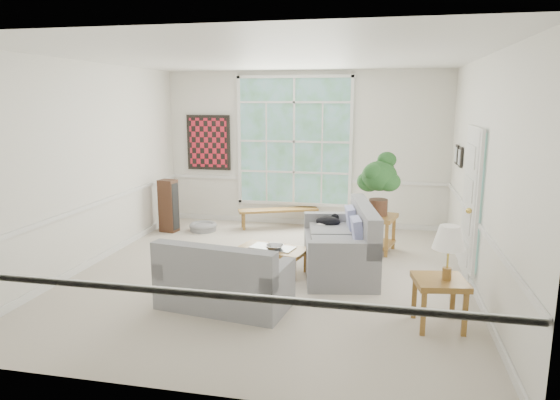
% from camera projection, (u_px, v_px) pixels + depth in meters
% --- Properties ---
extents(floor, '(5.50, 6.00, 0.01)m').
position_uv_depth(floor, '(270.00, 275.00, 7.13)').
color(floor, '#BCB1A1').
rests_on(floor, ground).
extents(ceiling, '(5.50, 6.00, 0.02)m').
position_uv_depth(ceiling, '(269.00, 57.00, 6.53)').
color(ceiling, white).
rests_on(ceiling, ground).
extents(wall_back, '(5.50, 0.02, 3.00)m').
position_uv_depth(wall_back, '(304.00, 149.00, 9.71)').
color(wall_back, white).
rests_on(wall_back, ground).
extents(wall_front, '(5.50, 0.02, 3.00)m').
position_uv_depth(wall_front, '(185.00, 222.00, 3.95)').
color(wall_front, white).
rests_on(wall_front, ground).
extents(wall_left, '(0.02, 6.00, 3.00)m').
position_uv_depth(wall_left, '(89.00, 165.00, 7.38)').
color(wall_left, white).
rests_on(wall_left, ground).
extents(wall_right, '(0.02, 6.00, 3.00)m').
position_uv_depth(wall_right, '(482.00, 177.00, 6.28)').
color(wall_right, white).
rests_on(wall_right, ground).
extents(window_back, '(2.30, 0.08, 2.40)m').
position_uv_depth(window_back, '(294.00, 142.00, 9.68)').
color(window_back, white).
rests_on(window_back, wall_back).
extents(entry_door, '(0.08, 0.90, 2.10)m').
position_uv_depth(entry_door, '(469.00, 202.00, 6.95)').
color(entry_door, white).
rests_on(entry_door, floor).
extents(door_sidelight, '(0.08, 0.26, 1.90)m').
position_uv_depth(door_sidelight, '(477.00, 204.00, 6.32)').
color(door_sidelight, white).
rests_on(door_sidelight, wall_right).
extents(wall_art, '(0.90, 0.06, 1.10)m').
position_uv_depth(wall_art, '(208.00, 143.00, 10.03)').
color(wall_art, maroon).
rests_on(wall_art, wall_back).
extents(wall_frame_near, '(0.04, 0.26, 0.32)m').
position_uv_depth(wall_frame_near, '(460.00, 157.00, 7.95)').
color(wall_frame_near, black).
rests_on(wall_frame_near, wall_right).
extents(wall_frame_far, '(0.04, 0.26, 0.32)m').
position_uv_depth(wall_frame_far, '(456.00, 154.00, 8.34)').
color(wall_frame_far, black).
rests_on(wall_frame_far, wall_right).
extents(loveseat_right, '(1.25, 1.95, 0.98)m').
position_uv_depth(loveseat_right, '(338.00, 238.00, 7.18)').
color(loveseat_right, gray).
rests_on(loveseat_right, floor).
extents(loveseat_front, '(1.62, 1.00, 0.83)m').
position_uv_depth(loveseat_front, '(225.00, 273.00, 5.97)').
color(loveseat_front, gray).
rests_on(loveseat_front, floor).
extents(coffee_table, '(1.07, 0.74, 0.36)m').
position_uv_depth(coffee_table, '(273.00, 260.00, 7.19)').
color(coffee_table, olive).
rests_on(coffee_table, floor).
extents(pewter_bowl, '(0.32, 0.32, 0.08)m').
position_uv_depth(pewter_bowl, '(274.00, 247.00, 7.07)').
color(pewter_bowl, gray).
rests_on(pewter_bowl, coffee_table).
extents(window_bench, '(1.54, 0.87, 0.36)m').
position_uv_depth(window_bench, '(278.00, 218.00, 9.72)').
color(window_bench, olive).
rests_on(window_bench, floor).
extents(end_table, '(0.74, 0.74, 0.61)m').
position_uv_depth(end_table, '(375.00, 233.00, 8.17)').
color(end_table, olive).
rests_on(end_table, floor).
extents(houseplant, '(0.62, 0.62, 1.04)m').
position_uv_depth(houseplant, '(379.00, 183.00, 8.01)').
color(houseplant, '#215021').
rests_on(houseplant, end_table).
extents(side_table, '(0.62, 0.62, 0.55)m').
position_uv_depth(side_table, '(439.00, 303.00, 5.44)').
color(side_table, olive).
rests_on(side_table, floor).
extents(table_lamp, '(0.40, 0.40, 0.60)m').
position_uv_depth(table_lamp, '(448.00, 253.00, 5.31)').
color(table_lamp, white).
rests_on(table_lamp, side_table).
extents(pet_bed, '(0.51, 0.51, 0.15)m').
position_uv_depth(pet_bed, '(203.00, 227.00, 9.48)').
color(pet_bed, gray).
rests_on(pet_bed, floor).
extents(floor_speaker, '(0.34, 0.29, 0.99)m').
position_uv_depth(floor_speaker, '(168.00, 206.00, 9.35)').
color(floor_speaker, '#3F2417').
rests_on(floor_speaker, floor).
extents(cat, '(0.41, 0.31, 0.18)m').
position_uv_depth(cat, '(328.00, 221.00, 7.78)').
color(cat, black).
rests_on(cat, loveseat_right).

